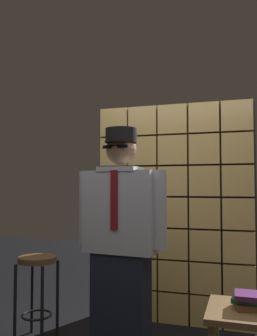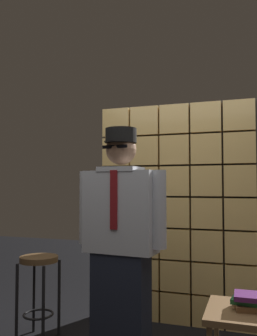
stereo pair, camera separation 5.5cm
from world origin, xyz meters
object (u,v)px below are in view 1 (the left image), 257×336
object	(u,v)px
book_stack	(251,301)
standing_person	(121,243)
side_table	(249,322)
bar_stool	(37,277)

from	to	relation	value
book_stack	standing_person	bearing A→B (deg)	175.60
standing_person	side_table	world-z (taller)	standing_person
book_stack	side_table	bearing A→B (deg)	-137.67
standing_person	book_stack	distance (m)	0.98
side_table	book_stack	xyz separation A→B (m)	(0.02, 0.02, 0.13)
side_table	bar_stool	bearing A→B (deg)	168.37
standing_person	bar_stool	world-z (taller)	standing_person
standing_person	side_table	distance (m)	1.01
bar_stool	side_table	bearing A→B (deg)	-11.63
bar_stool	side_table	xyz separation A→B (m)	(1.78, -0.37, -0.06)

